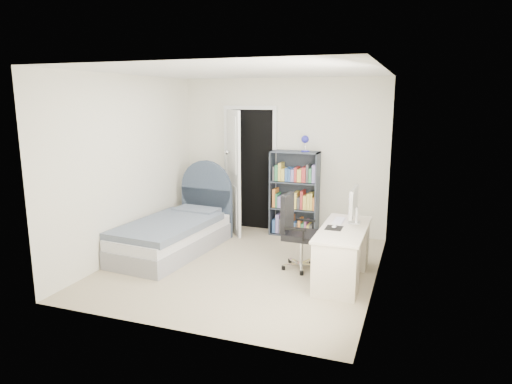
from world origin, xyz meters
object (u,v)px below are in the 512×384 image
(bookcase, at_px, (295,197))
(desk, at_px, (343,251))
(office_chair, at_px, (296,228))
(nightstand, at_px, (217,206))
(bed, at_px, (175,232))
(floor_lamp, at_px, (226,197))

(bookcase, relative_size, desk, 1.21)
(office_chair, bearing_deg, nightstand, 141.49)
(bed, distance_m, bookcase, 1.99)
(nightstand, distance_m, bookcase, 1.40)
(floor_lamp, bearing_deg, bookcase, 4.99)
(floor_lamp, bearing_deg, desk, -34.36)
(bed, bearing_deg, bookcase, 43.80)
(bookcase, bearing_deg, bed, -136.20)
(desk, bearing_deg, floor_lamp, 145.64)
(bed, distance_m, desk, 2.47)
(desk, height_order, office_chair, desk)
(nightstand, bearing_deg, bookcase, 0.46)
(nightstand, xyz_separation_m, desk, (2.41, -1.59, -0.00))
(bed, xyz_separation_m, bookcase, (1.42, 1.36, 0.35))
(floor_lamp, height_order, bookcase, bookcase)
(office_chair, bearing_deg, bookcase, 105.57)
(bookcase, distance_m, desk, 1.93)
(floor_lamp, bearing_deg, office_chair, -40.38)
(bookcase, xyz_separation_m, desk, (1.04, -1.60, -0.27))
(bookcase, xyz_separation_m, office_chair, (0.40, -1.42, -0.09))
(floor_lamp, xyz_separation_m, desk, (2.19, -1.50, -0.19))
(nightstand, height_order, office_chair, office_chair)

